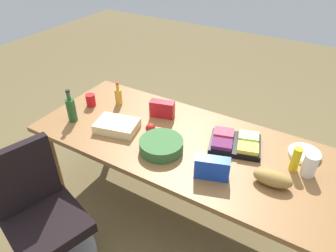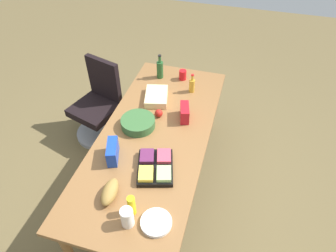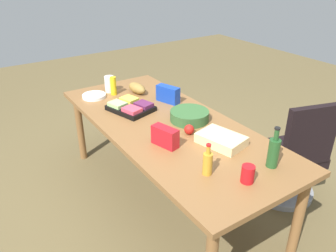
% 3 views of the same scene
% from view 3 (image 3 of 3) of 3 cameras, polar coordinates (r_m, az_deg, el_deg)
% --- Properties ---
extents(ground_plane, '(10.00, 10.00, 0.00)m').
position_cam_3_polar(ground_plane, '(3.10, -0.11, -11.84)').
color(ground_plane, brown).
extents(conference_table, '(2.26, 0.96, 0.74)m').
position_cam_3_polar(conference_table, '(2.73, -0.12, -0.83)').
color(conference_table, brown).
rests_on(conference_table, ground).
extents(office_chair, '(0.60, 0.60, 0.95)m').
position_cam_3_polar(office_chair, '(3.09, 20.06, -5.80)').
color(office_chair, gray).
rests_on(office_chair, ground).
extents(red_solo_cup, '(0.10, 0.10, 0.11)m').
position_cam_3_polar(red_solo_cup, '(2.05, 13.39, -7.94)').
color(red_solo_cup, red).
rests_on(red_solo_cup, conference_table).
extents(sheet_cake, '(0.36, 0.29, 0.07)m').
position_cam_3_polar(sheet_cake, '(2.42, 9.01, -2.29)').
color(sheet_cake, beige).
rests_on(sheet_cake, conference_table).
extents(bread_loaf, '(0.25, 0.13, 0.10)m').
position_cam_3_polar(bread_loaf, '(3.30, -5.29, 6.43)').
color(bread_loaf, olive).
rests_on(bread_loaf, conference_table).
extents(wine_bottle, '(0.09, 0.09, 0.28)m').
position_cam_3_polar(wine_bottle, '(2.21, 17.49, -4.19)').
color(wine_bottle, '#235125').
rests_on(wine_bottle, conference_table).
extents(chip_bag_red, '(0.21, 0.13, 0.14)m').
position_cam_3_polar(chip_bag_red, '(2.35, -0.50, -1.81)').
color(chip_bag_red, red).
rests_on(chip_bag_red, conference_table).
extents(mustard_bottle, '(0.07, 0.07, 0.18)m').
position_cam_3_polar(mustard_bottle, '(3.27, -9.26, 6.74)').
color(mustard_bottle, yellow).
rests_on(mustard_bottle, conference_table).
extents(salad_bowl, '(0.38, 0.38, 0.08)m').
position_cam_3_polar(salad_bowl, '(2.73, 3.67, 1.76)').
color(salad_bowl, '#345F30').
rests_on(salad_bowl, conference_table).
extents(fruit_platter, '(0.42, 0.37, 0.07)m').
position_cam_3_polar(fruit_platter, '(2.93, -6.36, 3.24)').
color(fruit_platter, black).
rests_on(fruit_platter, conference_table).
extents(chip_bag_blue, '(0.23, 0.15, 0.15)m').
position_cam_3_polar(chip_bag_blue, '(3.07, -0.00, 5.42)').
color(chip_bag_blue, '#173DB3').
rests_on(chip_bag_blue, conference_table).
extents(mayo_jar, '(0.10, 0.10, 0.16)m').
position_cam_3_polar(mayo_jar, '(3.35, -9.92, 7.02)').
color(mayo_jar, white).
rests_on(mayo_jar, conference_table).
extents(dressing_bottle, '(0.07, 0.07, 0.21)m').
position_cam_3_polar(dressing_bottle, '(2.07, 6.74, -6.21)').
color(dressing_bottle, gold).
rests_on(dressing_bottle, conference_table).
extents(paper_plate_stack, '(0.24, 0.24, 0.03)m').
position_cam_3_polar(paper_plate_stack, '(3.26, -12.44, 5.01)').
color(paper_plate_stack, white).
rests_on(paper_plate_stack, conference_table).
extents(apple_red, '(0.08, 0.08, 0.08)m').
position_cam_3_polar(apple_red, '(2.52, 3.61, -0.59)').
color(apple_red, '#B41E17').
rests_on(apple_red, conference_table).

